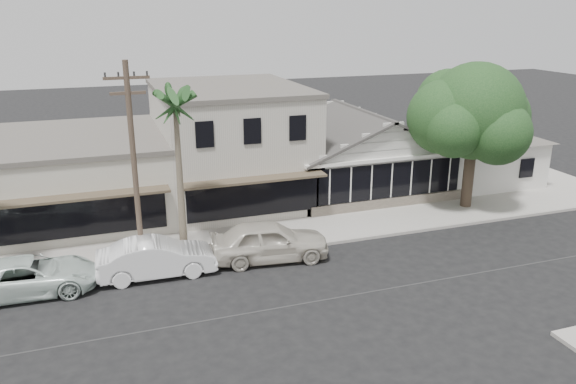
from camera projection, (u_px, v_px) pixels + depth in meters
name	position (u px, v px, depth m)	size (l,w,h in m)	color
ground	(382.00, 290.00, 22.82)	(140.00, 140.00, 0.00)	black
sidewalk_north	(162.00, 250.00, 26.37)	(90.00, 3.50, 0.15)	#9E9991
corner_shop	(360.00, 149.00, 34.77)	(10.40, 8.60, 5.10)	silver
side_cottage	(479.00, 159.00, 36.79)	(6.00, 6.00, 3.00)	silver
row_building_near	(230.00, 145.00, 33.01)	(8.00, 10.00, 6.50)	beige
row_building_midnear	(69.00, 178.00, 30.56)	(10.00, 10.00, 4.20)	beige
utility_pole	(134.00, 164.00, 23.21)	(1.80, 0.24, 9.00)	brown
car_0	(269.00, 241.00, 25.33)	(2.16, 5.38, 1.83)	beige
car_1	(157.00, 258.00, 23.83)	(1.73, 4.96, 1.63)	white
car_2	(29.00, 276.00, 22.37)	(2.46, 5.34, 1.48)	silver
shade_tree	(471.00, 113.00, 30.74)	(7.44, 6.73, 8.26)	#4E3D2F
palm_east	(175.00, 104.00, 23.59)	(3.12, 3.12, 8.23)	#726651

